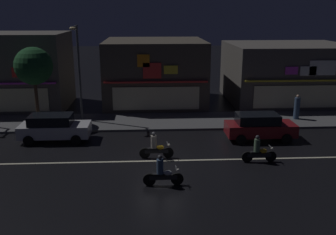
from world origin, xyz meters
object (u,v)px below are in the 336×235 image
Objects in this scene: pedestrian_on_sidewalk at (297,108)px; motorcycle_following at (162,173)px; traffic_cone at (57,134)px; parked_car_trailing at (54,127)px; motorcycle_lead at (258,151)px; motorcycle_opposite_lane at (156,147)px; parked_car_near_kerb at (259,126)px; streetlamp_mid at (78,65)px.

motorcycle_following is (-10.37, -10.35, -0.34)m from pedestrian_on_sidewalk.
parked_car_trailing is at bearing -91.57° from traffic_cone.
motorcycle_lead reaches higher than traffic_cone.
traffic_cone is (-6.49, 7.27, -0.36)m from motorcycle_following.
pedestrian_on_sidewalk reaches higher than motorcycle_following.
pedestrian_on_sidewalk is 12.66m from motorcycle_opposite_lane.
parked_car_trailing is 2.26× the size of motorcycle_lead.
parked_car_near_kerb is 2.26× the size of motorcycle_opposite_lane.
parked_car_trailing is at bearing -57.23° from pedestrian_on_sidewalk.
parked_car_trailing is at bearing -2.16° from parked_car_near_kerb.
pedestrian_on_sidewalk is 14.65m from motorcycle_following.
streetlamp_mid is at bearing 73.26° from traffic_cone.
motorcycle_following is at bearing -62.93° from streetlamp_mid.
streetlamp_mid is 12.38× the size of traffic_cone.
pedestrian_on_sidewalk is at bearing 27.99° from motorcycle_opposite_lane.
motorcycle_following is 9.75m from traffic_cone.
motorcycle_opposite_lane is at bearing -54.20° from streetlamp_mid.
streetlamp_mid is 3.58× the size of motorcycle_opposite_lane.
parked_car_trailing reaches higher than motorcycle_following.
pedestrian_on_sidewalk is 5.71m from parked_car_near_kerb.
traffic_cone is (-6.26, 3.84, -0.36)m from motorcycle_opposite_lane.
traffic_cone is at bearing -15.89° from motorcycle_lead.
motorcycle_lead is 1.00× the size of motorcycle_opposite_lane.
motorcycle_lead is 3.45× the size of traffic_cone.
streetlamp_mid is at bearing -20.51° from parked_car_near_kerb.
motorcycle_following is at bearing -91.27° from motorcycle_opposite_lane.
pedestrian_on_sidewalk is 0.42× the size of parked_car_near_kerb.
pedestrian_on_sidewalk is 0.42× the size of parked_car_trailing.
motorcycle_lead and motorcycle_opposite_lane have the same top height.
traffic_cone is at bearing -42.42° from motorcycle_following.
streetlamp_mid reaches higher than parked_car_near_kerb.
streetlamp_mid reaches higher than traffic_cone.
streetlamp_mid is 1.58× the size of parked_car_trailing.
motorcycle_lead and motorcycle_following have the same top height.
parked_car_trailing is at bearing 147.07° from motorcycle_opposite_lane.
streetlamp_mid reaches higher than motorcycle_following.
traffic_cone is at bearing -4.52° from parked_car_near_kerb.
pedestrian_on_sidewalk is 0.96× the size of motorcycle_opposite_lane.
streetlamp_mid is 3.58× the size of motorcycle_following.
parked_car_near_kerb is 3.86m from motorcycle_lead.
streetlamp_mid is 12.51m from motorcycle_following.
streetlamp_mid reaches higher than motorcycle_lead.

